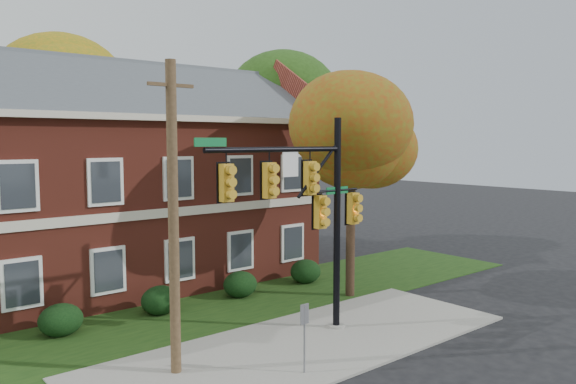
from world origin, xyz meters
TOP-DOWN VIEW (x-y plane):
  - ground at (0.00, 0.00)m, footprint 120.00×120.00m
  - sidewalk at (0.00, 1.00)m, footprint 14.00×5.00m
  - grass_strip at (0.00, 6.00)m, footprint 30.00×6.00m
  - apartment_building at (-2.00, 11.95)m, footprint 18.80×8.80m
  - hedge_left at (-5.50, 6.70)m, footprint 1.40×1.26m
  - hedge_center at (-2.00, 6.70)m, footprint 1.40×1.26m
  - hedge_right at (1.50, 6.70)m, footprint 1.40×1.26m
  - hedge_far_right at (5.00, 6.70)m, footprint 1.40×1.26m
  - tree_near_right at (5.22, 3.87)m, footprint 4.50×4.25m
  - tree_right_rear at (9.31, 12.81)m, footprint 6.30×5.95m
  - tree_far_rear at (-0.66, 19.79)m, footprint 6.84×6.46m
  - traffic_signal at (0.50, 1.50)m, footprint 6.27×0.56m
  - utility_pole at (-4.11, 1.66)m, footprint 1.30×0.28m
  - sign_post at (-1.50, -0.58)m, footprint 0.28×0.05m

SIDE VIEW (x-z plane):
  - ground at x=0.00m, z-range 0.00..0.00m
  - grass_strip at x=0.00m, z-range 0.00..0.04m
  - sidewalk at x=0.00m, z-range 0.00..0.08m
  - hedge_left at x=-5.50m, z-range 0.00..1.05m
  - hedge_center at x=-2.00m, z-range 0.00..1.05m
  - hedge_right at x=1.50m, z-range 0.00..1.05m
  - hedge_far_right at x=5.00m, z-range 0.00..1.05m
  - sign_post at x=-1.50m, z-range 0.35..2.30m
  - utility_pole at x=-4.11m, z-range 0.06..8.39m
  - traffic_signal at x=0.50m, z-range 0.84..7.84m
  - apartment_building at x=-2.00m, z-range 0.12..9.86m
  - tree_near_right at x=5.22m, z-range 2.38..10.96m
  - tree_right_rear at x=9.31m, z-range 2.81..13.43m
  - tree_far_rear at x=-0.66m, z-range 3.08..14.60m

